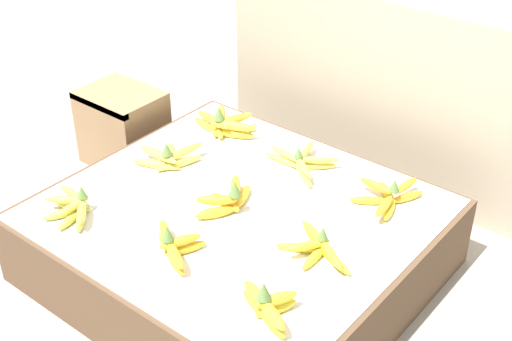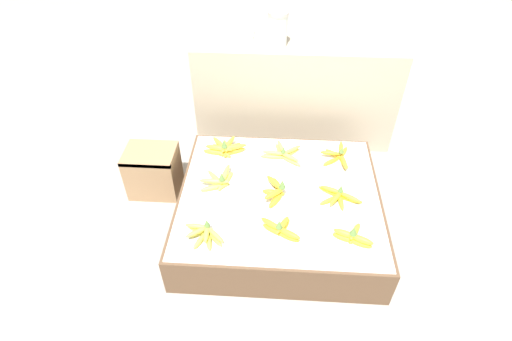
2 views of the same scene
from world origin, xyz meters
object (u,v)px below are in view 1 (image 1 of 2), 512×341
(banana_bunch_front_midleft, at_px, (174,246))
(banana_bunch_middle_left, at_px, (169,157))
(banana_bunch_middle_midright, at_px, (317,247))
(banana_bunch_back_left, at_px, (224,124))
(wooden_crate, at_px, (123,128))
(banana_bunch_front_midright, at_px, (268,306))
(banana_bunch_back_midright, at_px, (389,196))
(banana_bunch_front_left, at_px, (73,207))
(banana_bunch_middle_midleft, at_px, (228,198))
(banana_bunch_back_midleft, at_px, (302,161))

(banana_bunch_front_midleft, relative_size, banana_bunch_middle_left, 0.99)
(banana_bunch_middle_midright, bearing_deg, banana_bunch_back_left, 150.96)
(wooden_crate, height_order, banana_bunch_front_midright, banana_bunch_front_midright)
(banana_bunch_back_left, bearing_deg, banana_bunch_back_midright, -1.78)
(banana_bunch_front_left, relative_size, banana_bunch_middle_midright, 0.87)
(banana_bunch_middle_midleft, relative_size, banana_bunch_back_midleft, 0.96)
(banana_bunch_front_midleft, xyz_separation_m, banana_bunch_back_left, (-0.34, 0.60, -0.00))
(wooden_crate, bearing_deg, banana_bunch_front_left, -53.37)
(banana_bunch_front_midleft, xyz_separation_m, banana_bunch_front_midright, (0.34, -0.03, 0.00))
(wooden_crate, bearing_deg, banana_bunch_back_midright, 3.94)
(banana_bunch_back_midright, bearing_deg, banana_bunch_front_midright, -88.69)
(banana_bunch_back_midleft, xyz_separation_m, banana_bunch_back_midright, (0.32, -0.00, 0.00))
(banana_bunch_middle_midleft, relative_size, banana_bunch_back_left, 0.89)
(banana_bunch_middle_midright, bearing_deg, banana_bunch_front_left, -156.06)
(banana_bunch_middle_midleft, bearing_deg, banana_bunch_middle_left, 168.27)
(banana_bunch_middle_midleft, bearing_deg, banana_bunch_back_left, 132.43)
(banana_bunch_middle_left, relative_size, banana_bunch_middle_midright, 0.87)
(banana_bunch_back_midleft, bearing_deg, banana_bunch_back_midright, -0.40)
(wooden_crate, distance_m, banana_bunch_back_midright, 1.10)
(wooden_crate, height_order, banana_bunch_back_midright, banana_bunch_back_midright)
(banana_bunch_middle_midleft, bearing_deg, banana_bunch_middle_midright, -2.71)
(banana_bunch_front_midright, distance_m, banana_bunch_back_midleft, 0.69)
(banana_bunch_middle_midright, relative_size, banana_bunch_back_midright, 0.93)
(banana_bunch_front_midleft, xyz_separation_m, banana_bunch_middle_left, (-0.34, 0.32, -0.00))
(wooden_crate, relative_size, banana_bunch_back_left, 1.14)
(banana_bunch_front_midright, relative_size, banana_bunch_back_midright, 0.75)
(banana_bunch_front_midleft, relative_size, banana_bunch_back_midleft, 0.83)
(banana_bunch_front_midleft, distance_m, banana_bunch_middle_midright, 0.38)
(banana_bunch_middle_midleft, height_order, banana_bunch_back_left, banana_bunch_back_left)
(banana_bunch_front_left, distance_m, banana_bunch_front_midleft, 0.36)
(banana_bunch_front_left, distance_m, banana_bunch_front_midright, 0.70)
(banana_bunch_front_left, height_order, banana_bunch_front_midleft, banana_bunch_front_midleft)
(banana_bunch_middle_midleft, xyz_separation_m, banana_bunch_middle_midright, (0.33, -0.02, -0.01))
(banana_bunch_front_midright, relative_size, banana_bunch_middle_midleft, 0.81)
(banana_bunch_front_left, distance_m, banana_bunch_back_midright, 0.93)
(banana_bunch_middle_left, height_order, banana_bunch_back_midleft, banana_bunch_middle_left)
(banana_bunch_front_midleft, relative_size, banana_bunch_back_midright, 0.81)
(banana_bunch_front_left, distance_m, banana_bunch_back_left, 0.65)
(banana_bunch_front_left, bearing_deg, banana_bunch_back_midleft, 59.65)
(wooden_crate, relative_size, banana_bunch_front_midright, 1.58)
(banana_bunch_front_midleft, bearing_deg, banana_bunch_middle_midright, 39.61)
(banana_bunch_middle_left, distance_m, banana_bunch_middle_midleft, 0.31)
(banana_bunch_front_midright, bearing_deg, banana_bunch_middle_left, 152.72)
(banana_bunch_front_midright, bearing_deg, banana_bunch_front_left, -178.27)
(banana_bunch_front_left, height_order, banana_bunch_front_midright, banana_bunch_front_midright)
(banana_bunch_front_midleft, relative_size, banana_bunch_middle_midright, 0.86)
(banana_bunch_front_left, relative_size, banana_bunch_back_midright, 0.81)
(banana_bunch_back_midleft, height_order, banana_bunch_back_midright, banana_bunch_back_midright)
(banana_bunch_front_midleft, relative_size, banana_bunch_front_midright, 1.07)
(banana_bunch_middle_midleft, bearing_deg, banana_bunch_front_left, -136.98)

